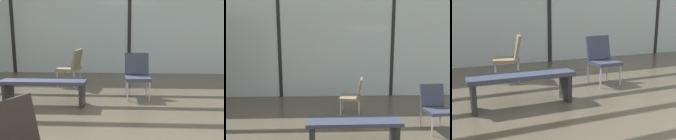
# 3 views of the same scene
# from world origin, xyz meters

# --- Properties ---
(glass_curtain_wall) EXTENTS (14.00, 0.08, 3.02)m
(glass_curtain_wall) POSITION_xyz_m (0.00, 5.20, 1.51)
(glass_curtain_wall) COLOR silver
(glass_curtain_wall) RESTS_ON ground
(window_mullion_1) EXTENTS (0.10, 0.12, 3.02)m
(window_mullion_1) POSITION_xyz_m (0.00, 5.20, 1.51)
(window_mullion_1) COLOR black
(window_mullion_1) RESTS_ON ground
(window_mullion_2) EXTENTS (0.10, 0.12, 3.02)m
(window_mullion_2) POSITION_xyz_m (3.50, 5.20, 1.51)
(window_mullion_2) COLOR black
(window_mullion_2) RESTS_ON ground
(lounge_chair_0) EXTENTS (0.51, 0.55, 0.87)m
(lounge_chair_0) POSITION_xyz_m (0.11, 2.69, 0.49)
(lounge_chair_0) COLOR #33384C
(lounge_chair_0) RESTS_ON ground
(lounge_chair_2) EXTENTS (0.60, 0.56, 0.87)m
(lounge_chair_2) POSITION_xyz_m (-1.38, 3.56, 0.49)
(lounge_chair_2) COLOR #7F705B
(lounge_chair_2) RESTS_ON ground
(waiting_bench) EXTENTS (1.50, 0.40, 0.47)m
(waiting_bench) POSITION_xyz_m (-1.57, 2.04, 0.36)
(waiting_bench) COLOR #33384C
(waiting_bench) RESTS_ON ground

